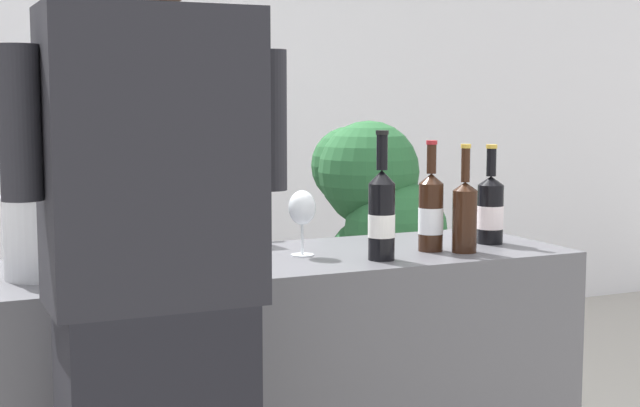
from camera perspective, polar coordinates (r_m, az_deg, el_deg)
wall_back at (r=5.13m, az=-13.89°, el=6.62°), size 8.00×0.10×2.80m
wine_bottle_0 at (r=2.78m, az=8.87°, el=-0.62°), size 0.07×0.07×0.32m
wine_bottle_1 at (r=2.49m, az=-11.48°, el=-1.55°), size 0.08×0.08×0.31m
wine_bottle_2 at (r=2.96m, az=10.41°, el=-0.36°), size 0.08×0.08×0.31m
wine_bottle_3 at (r=2.60m, az=-10.35°, el=-0.88°), size 0.07×0.07×0.36m
wine_bottle_4 at (r=2.62m, az=3.80°, el=-0.61°), size 0.08×0.08×0.37m
wine_bottle_5 at (r=2.79m, az=6.81°, el=-0.51°), size 0.08×0.08×0.33m
wine_bottle_6 at (r=2.61m, az=-8.06°, el=-0.99°), size 0.08×0.08×0.32m
wine_glass at (r=2.68m, az=-1.09°, el=-0.40°), size 0.08×0.08×0.19m
ice_bucket at (r=2.47m, az=-16.53°, el=-1.89°), size 0.22×0.22×0.21m
person_server at (r=3.19m, az=-10.61°, el=-3.52°), size 0.55×0.28×1.68m
person_guest at (r=1.98m, az=-10.06°, el=-8.58°), size 0.59×0.24×1.76m
potted_shrub at (r=4.01m, az=3.29°, el=-1.17°), size 0.51×0.61×1.28m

